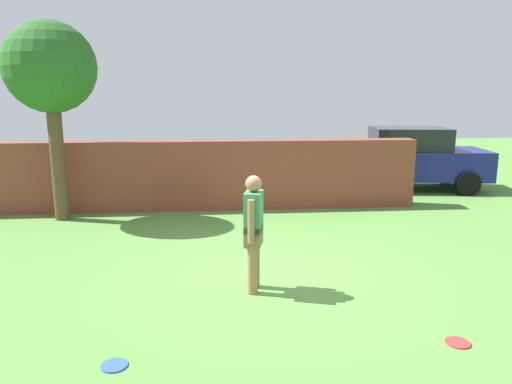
{
  "coord_description": "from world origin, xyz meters",
  "views": [
    {
      "loc": [
        -0.89,
        -6.89,
        2.73
      ],
      "look_at": [
        -0.19,
        1.28,
        1.0
      ],
      "focal_mm": 33.98,
      "sensor_mm": 36.0,
      "label": 1
    }
  ],
  "objects_px": {
    "person": "(254,228)",
    "frisbee_red": "(458,343)",
    "tree": "(50,70)",
    "car": "(408,158)",
    "frisbee_blue": "(114,365)"
  },
  "relations": [
    {
      "from": "person",
      "to": "frisbee_red",
      "type": "height_order",
      "value": "person"
    },
    {
      "from": "person",
      "to": "frisbee_red",
      "type": "bearing_deg",
      "value": 65.42
    },
    {
      "from": "frisbee_red",
      "to": "car",
      "type": "bearing_deg",
      "value": 71.75
    },
    {
      "from": "car",
      "to": "person",
      "type": "bearing_deg",
      "value": 61.26
    },
    {
      "from": "car",
      "to": "frisbee_red",
      "type": "relative_size",
      "value": 16.22
    },
    {
      "from": "person",
      "to": "car",
      "type": "relative_size",
      "value": 0.37
    },
    {
      "from": "car",
      "to": "frisbee_blue",
      "type": "xyz_separation_m",
      "value": [
        -6.43,
        -8.49,
        -0.85
      ]
    },
    {
      "from": "tree",
      "to": "frisbee_red",
      "type": "xyz_separation_m",
      "value": [
        5.93,
        -5.78,
        -3.12
      ]
    },
    {
      "from": "tree",
      "to": "frisbee_blue",
      "type": "bearing_deg",
      "value": -69.14
    },
    {
      "from": "car",
      "to": "frisbee_red",
      "type": "bearing_deg",
      "value": 78.99
    },
    {
      "from": "tree",
      "to": "person",
      "type": "xyz_separation_m",
      "value": [
        3.81,
        -4.13,
        -2.23
      ]
    },
    {
      "from": "frisbee_blue",
      "to": "frisbee_red",
      "type": "height_order",
      "value": "same"
    },
    {
      "from": "frisbee_blue",
      "to": "frisbee_red",
      "type": "xyz_separation_m",
      "value": [
        3.68,
        0.14,
        0.0
      ]
    },
    {
      "from": "tree",
      "to": "frisbee_blue",
      "type": "relative_size",
      "value": 15.26
    },
    {
      "from": "car",
      "to": "frisbee_red",
      "type": "distance_m",
      "value": 8.84
    }
  ]
}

